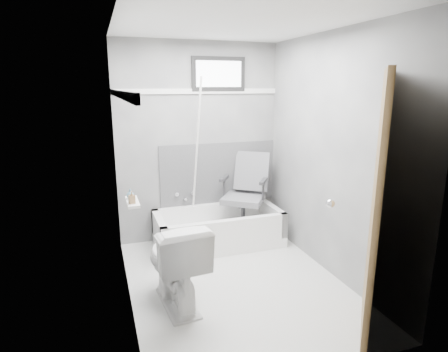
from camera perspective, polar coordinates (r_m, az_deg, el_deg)
name	(u,v)px	position (r m, az deg, el deg)	size (l,w,h in m)	color
floor	(236,283)	(3.82, 1.77, -15.97)	(2.60, 2.60, 0.00)	white
ceiling	(238,22)	(3.36, 2.09, 22.44)	(2.60, 2.60, 0.00)	silver
wall_back	(199,143)	(4.61, -3.84, 5.04)	(2.00, 0.02, 2.40)	#5E5E62
wall_front	(315,205)	(2.26, 13.69, -4.35)	(2.00, 0.02, 2.40)	#5E5E62
wall_left	(123,171)	(3.18, -15.17, 0.74)	(0.02, 2.60, 2.40)	#5E5E62
wall_right	(331,157)	(3.85, 15.98, 2.86)	(0.02, 2.60, 2.40)	#5E5E62
bathtub	(219,228)	(4.56, -0.83, -7.94)	(1.50, 0.70, 0.42)	white
office_chair	(243,193)	(4.58, 2.96, -2.65)	(0.56, 0.56, 0.96)	#5A595E
toilet	(175,263)	(3.35, -7.44, -12.96)	(0.45, 0.80, 0.78)	white
door	(436,218)	(2.96, 29.57, -5.57)	(0.78, 0.78, 2.00)	brown
window	(218,74)	(4.62, -0.85, 15.29)	(0.66, 0.04, 0.40)	black
backerboard	(219,173)	(4.75, -0.81, 0.40)	(1.50, 0.02, 0.78)	#4C4C4F
trim_back	(198,91)	(4.55, -3.92, 12.77)	(2.00, 0.02, 0.06)	white
trim_left	(119,94)	(3.11, -15.65, 11.96)	(0.02, 2.60, 0.06)	white
pole	(196,159)	(4.38, -4.26, 2.60)	(0.02, 0.02, 1.95)	white
shelf	(133,202)	(3.35, -13.77, -3.87)	(0.10, 0.32, 0.03)	white
soap_bottle_a	(132,197)	(3.25, -13.88, -3.18)	(0.05, 0.05, 0.11)	#927049
soap_bottle_b	(130,194)	(3.39, -14.09, -2.63)	(0.07, 0.07, 0.09)	teal
faucet	(185,196)	(4.68, -5.98, -3.05)	(0.26, 0.10, 0.16)	silver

